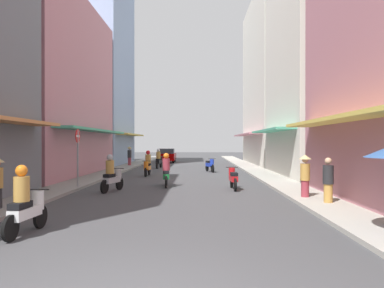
{
  "coord_description": "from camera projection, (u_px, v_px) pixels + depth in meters",
  "views": [
    {
      "loc": [
        0.93,
        -4.79,
        2.07
      ],
      "look_at": [
        0.62,
        12.94,
        2.0
      ],
      "focal_mm": 35.09,
      "sensor_mm": 36.0,
      "label": 1
    }
  ],
  "objects": [
    {
      "name": "motorbike_black",
      "position": [
        159.0,
        159.0,
        30.31
      ],
      "size": [
        0.56,
        1.8,
        1.58
      ],
      "color": "black",
      "rests_on": "ground"
    },
    {
      "name": "building_right_mid",
      "position": [
        328.0,
        56.0,
        22.78
      ],
      "size": [
        7.05,
        9.4,
        14.63
      ],
      "color": "silver",
      "rests_on": "ground"
    },
    {
      "name": "motorbike_green",
      "position": [
        166.0,
        172.0,
        17.54
      ],
      "size": [
        0.55,
        1.81,
        1.58
      ],
      "color": "black",
      "rests_on": "ground"
    },
    {
      "name": "motorbike_white",
      "position": [
        26.0,
        203.0,
        8.38
      ],
      "size": [
        0.55,
        1.81,
        1.58
      ],
      "color": "black",
      "rests_on": "ground"
    },
    {
      "name": "motorbike_red",
      "position": [
        233.0,
        178.0,
        16.5
      ],
      "size": [
        0.55,
        1.81,
        0.96
      ],
      "color": "black",
      "rests_on": "ground"
    },
    {
      "name": "building_left_mid",
      "position": [
        40.0,
        88.0,
        23.06
      ],
      "size": [
        7.05,
        13.0,
        10.81
      ],
      "color": "#B7727F",
      "rests_on": "ground"
    },
    {
      "name": "motorbike_orange",
      "position": [
        148.0,
        165.0,
        23.17
      ],
      "size": [
        0.55,
        1.81,
        1.58
      ],
      "color": "black",
      "rests_on": "ground"
    },
    {
      "name": "building_right_far",
      "position": [
        284.0,
        82.0,
        34.57
      ],
      "size": [
        7.05,
        13.52,
        15.35
      ],
      "color": "silver",
      "rests_on": "ground"
    },
    {
      "name": "pedestrian_far",
      "position": [
        305.0,
        175.0,
        13.41
      ],
      "size": [
        0.44,
        0.44,
        1.63
      ],
      "color": "#99333F",
      "rests_on": "ground"
    },
    {
      "name": "street_sign_no_entry",
      "position": [
        78.0,
        151.0,
        16.42
      ],
      "size": [
        0.07,
        0.6,
        2.65
      ],
      "color": "gray",
      "rests_on": "ground"
    },
    {
      "name": "ground_plane",
      "position": [
        185.0,
        173.0,
        25.59
      ],
      "size": [
        109.04,
        109.04,
        0.0
      ],
      "primitive_type": "plane",
      "color": "#424244"
    },
    {
      "name": "motorbike_blue",
      "position": [
        210.0,
        165.0,
        26.34
      ],
      "size": [
        0.7,
        1.76,
        0.96
      ],
      "color": "black",
      "rests_on": "ground"
    },
    {
      "name": "pedestrian_foreground",
      "position": [
        328.0,
        182.0,
        12.15
      ],
      "size": [
        0.34,
        0.34,
        1.58
      ],
      "color": "#BF8C3F",
      "rests_on": "ground"
    },
    {
      "name": "motorbike_silver",
      "position": [
        112.0,
        175.0,
        15.7
      ],
      "size": [
        0.71,
        1.76,
        1.58
      ],
      "color": "black",
      "rests_on": "ground"
    },
    {
      "name": "parked_car",
      "position": [
        167.0,
        155.0,
        38.85
      ],
      "size": [
        1.79,
        4.11,
        1.45
      ],
      "color": "#8C0000",
      "rests_on": "ground"
    },
    {
      "name": "sidewalk_right",
      "position": [
        259.0,
        172.0,
        25.5
      ],
      "size": [
        1.63,
        57.56,
        0.12
      ],
      "primitive_type": "cube",
      "color": "#ADA89E",
      "rests_on": "ground"
    },
    {
      "name": "pedestrian_midway",
      "position": [
        129.0,
        155.0,
        32.21
      ],
      "size": [
        0.44,
        0.44,
        1.73
      ],
      "color": "#99333F",
      "rests_on": "ground"
    },
    {
      "name": "building_left_far",
      "position": [
        93.0,
        69.0,
        34.78
      ],
      "size": [
        7.05,
        9.77,
        17.87
      ],
      "color": "#8CA5CC",
      "rests_on": "ground"
    },
    {
      "name": "sidewalk_left",
      "position": [
        112.0,
        172.0,
        25.68
      ],
      "size": [
        1.63,
        57.56,
        0.12
      ],
      "primitive_type": "cube",
      "color": "gray",
      "rests_on": "ground"
    }
  ]
}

